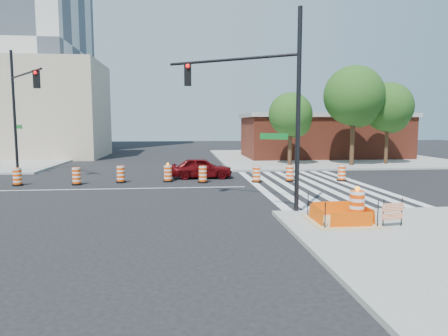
# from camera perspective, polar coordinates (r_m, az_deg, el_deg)

# --- Properties ---
(ground) EXTENTS (120.00, 120.00, 0.00)m
(ground) POSITION_cam_1_polar(r_m,az_deg,el_deg) (22.79, -14.71, -2.89)
(ground) COLOR black
(ground) RESTS_ON ground
(sidewalk_ne) EXTENTS (22.00, 22.00, 0.15)m
(sidewalk_ne) POSITION_cam_1_polar(r_m,az_deg,el_deg) (42.91, 13.86, 1.50)
(sidewalk_ne) COLOR gray
(sidewalk_ne) RESTS_ON ground
(crosswalk_east) EXTENTS (6.75, 13.50, 0.01)m
(crosswalk_east) POSITION_cam_1_polar(r_m,az_deg,el_deg) (23.72, 12.46, -2.46)
(crosswalk_east) COLOR silver
(crosswalk_east) RESTS_ON ground
(lane_centerline) EXTENTS (14.00, 0.12, 0.01)m
(lane_centerline) POSITION_cam_1_polar(r_m,az_deg,el_deg) (22.79, -14.71, -2.88)
(lane_centerline) COLOR silver
(lane_centerline) RESTS_ON ground
(excavation_pit) EXTENTS (2.20, 2.20, 0.90)m
(excavation_pit) POSITION_cam_1_polar(r_m,az_deg,el_deg) (14.72, 16.31, -7.11)
(excavation_pit) COLOR tan
(excavation_pit) RESTS_ON ground
(brick_storefront) EXTENTS (16.50, 8.50, 4.60)m
(brick_storefront) POSITION_cam_1_polar(r_m,az_deg,el_deg) (42.78, 13.94, 4.49)
(brick_storefront) COLOR maroon
(brick_storefront) RESTS_ON ground
(beige_midrise) EXTENTS (14.00, 10.00, 10.00)m
(beige_midrise) POSITION_cam_1_polar(r_m,az_deg,el_deg) (46.89, -25.45, 7.49)
(beige_midrise) COLOR tan
(beige_midrise) RESTS_ON ground
(red_coupe) EXTENTS (4.04, 1.65, 1.37)m
(red_coupe) POSITION_cam_1_polar(r_m,az_deg,el_deg) (26.27, -3.25, 0.02)
(red_coupe) COLOR #500609
(red_coupe) RESTS_ON ground
(signal_pole_se) EXTENTS (5.06, 3.30, 7.81)m
(signal_pole_se) POSITION_cam_1_polar(r_m,az_deg,el_deg) (16.35, 5.01, 10.58)
(signal_pole_se) COLOR black
(signal_pole_se) RESTS_ON ground
(signal_pole_nw) EXTENTS (3.87, 5.37, 8.56)m
(signal_pole_nw) POSITION_cam_1_polar(r_m,az_deg,el_deg) (30.66, -27.05, 8.78)
(signal_pole_nw) COLOR black
(signal_pole_nw) RESTS_ON ground
(pit_drum) EXTENTS (0.64, 0.64, 1.26)m
(pit_drum) POSITION_cam_1_polar(r_m,az_deg,el_deg) (14.81, 18.45, -5.31)
(pit_drum) COLOR black
(pit_drum) RESTS_ON ground
(barricade) EXTENTS (0.81, 0.19, 0.96)m
(barricade) POSITION_cam_1_polar(r_m,az_deg,el_deg) (14.50, 22.96, -5.73)
(barricade) COLOR #FF4805
(barricade) RESTS_ON ground
(tree_north_c) EXTENTS (3.66, 3.62, 6.16)m
(tree_north_c) POSITION_cam_1_polar(r_m,az_deg,el_deg) (33.81, 9.53, 7.21)
(tree_north_c) COLOR #382314
(tree_north_c) RESTS_ON ground
(tree_north_d) EXTENTS (4.88, 4.88, 8.29)m
(tree_north_d) POSITION_cam_1_polar(r_m,az_deg,el_deg) (34.81, 18.09, 9.33)
(tree_north_d) COLOR #382314
(tree_north_d) RESTS_ON ground
(tree_north_e) EXTENTS (4.14, 4.14, 7.04)m
(tree_north_e) POSITION_cam_1_polar(r_m,az_deg,el_deg) (36.85, 22.40, 7.68)
(tree_north_e) COLOR #382314
(tree_north_e) RESTS_ON ground
(median_drum_2) EXTENTS (0.60, 0.60, 1.02)m
(median_drum_2) POSITION_cam_1_polar(r_m,az_deg,el_deg) (26.01, -27.42, -1.21)
(median_drum_2) COLOR black
(median_drum_2) RESTS_ON ground
(median_drum_3) EXTENTS (0.60, 0.60, 1.02)m
(median_drum_3) POSITION_cam_1_polar(r_m,az_deg,el_deg) (24.94, -20.31, -1.18)
(median_drum_3) COLOR black
(median_drum_3) RESTS_ON ground
(median_drum_4) EXTENTS (0.60, 0.60, 1.02)m
(median_drum_4) POSITION_cam_1_polar(r_m,az_deg,el_deg) (25.07, -14.52, -0.95)
(median_drum_4) COLOR black
(median_drum_4) RESTS_ON ground
(median_drum_5) EXTENTS (0.60, 0.60, 1.18)m
(median_drum_5) POSITION_cam_1_polar(r_m,az_deg,el_deg) (24.86, -8.01, -0.85)
(median_drum_5) COLOR black
(median_drum_5) RESTS_ON ground
(median_drum_6) EXTENTS (0.60, 0.60, 1.02)m
(median_drum_6) POSITION_cam_1_polar(r_m,az_deg,el_deg) (24.27, -3.05, -0.99)
(median_drum_6) COLOR black
(median_drum_6) RESTS_ON ground
(median_drum_7) EXTENTS (0.60, 0.60, 1.02)m
(median_drum_7) POSITION_cam_1_polar(r_m,az_deg,el_deg) (24.46, 4.67, -0.95)
(median_drum_7) COLOR black
(median_drum_7) RESTS_ON ground
(median_drum_8) EXTENTS (0.60, 0.60, 1.02)m
(median_drum_8) POSITION_cam_1_polar(r_m,az_deg,el_deg) (25.10, 9.37, -0.82)
(median_drum_8) COLOR black
(median_drum_8) RESTS_ON ground
(median_drum_9) EXTENTS (0.60, 0.60, 1.02)m
(median_drum_9) POSITION_cam_1_polar(r_m,az_deg,el_deg) (25.97, 16.47, -0.76)
(median_drum_9) COLOR black
(median_drum_9) RESTS_ON ground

